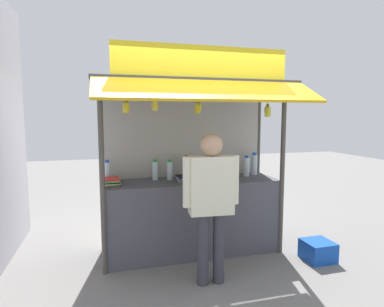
{
  "coord_description": "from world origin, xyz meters",
  "views": [
    {
      "loc": [
        -1.09,
        -3.98,
        1.78
      ],
      "look_at": [
        0.0,
        0.0,
        1.31
      ],
      "focal_mm": 30.44,
      "sensor_mm": 36.0,
      "label": 1
    }
  ],
  "objects_px": {
    "water_bottle_front_left": "(107,172)",
    "banana_bunch_inner_right": "(268,111)",
    "water_bottle_far_left": "(170,170)",
    "plastic_crate": "(318,251)",
    "water_bottle_back_right": "(246,166)",
    "magazine_stack_center": "(185,179)",
    "banana_bunch_rightmost": "(155,105)",
    "banana_bunch_leftmost": "(126,107)",
    "water_bottle_right": "(155,170)",
    "banana_bunch_inner_left": "(198,108)",
    "water_bottle_front_right": "(187,168)",
    "vendor_person": "(211,195)",
    "magazine_stack_left": "(110,182)",
    "water_bottle_back_left": "(254,164)"
  },
  "relations": [
    {
      "from": "water_bottle_far_left",
      "to": "banana_bunch_leftmost",
      "type": "relative_size",
      "value": 1.01
    },
    {
      "from": "banana_bunch_inner_right",
      "to": "water_bottle_far_left",
      "type": "bearing_deg",
      "value": 152.94
    },
    {
      "from": "vendor_person",
      "to": "water_bottle_back_left",
      "type": "bearing_deg",
      "value": -129.62
    },
    {
      "from": "water_bottle_front_right",
      "to": "water_bottle_right",
      "type": "bearing_deg",
      "value": 179.71
    },
    {
      "from": "water_bottle_far_left",
      "to": "plastic_crate",
      "type": "xyz_separation_m",
      "value": [
        1.71,
        -0.79,
        -0.96
      ]
    },
    {
      "from": "banana_bunch_inner_right",
      "to": "plastic_crate",
      "type": "bearing_deg",
      "value": -20.87
    },
    {
      "from": "water_bottle_back_left",
      "to": "magazine_stack_left",
      "type": "bearing_deg",
      "value": -174.6
    },
    {
      "from": "magazine_stack_center",
      "to": "banana_bunch_rightmost",
      "type": "distance_m",
      "value": 1.08
    },
    {
      "from": "water_bottle_far_left",
      "to": "banana_bunch_inner_right",
      "type": "distance_m",
      "value": 1.44
    },
    {
      "from": "banana_bunch_inner_left",
      "to": "banana_bunch_inner_right",
      "type": "bearing_deg",
      "value": -0.1
    },
    {
      "from": "water_bottle_back_right",
      "to": "plastic_crate",
      "type": "xyz_separation_m",
      "value": [
        0.63,
        -0.76,
        -0.97
      ]
    },
    {
      "from": "water_bottle_far_left",
      "to": "plastic_crate",
      "type": "relative_size",
      "value": 0.77
    },
    {
      "from": "magazine_stack_left",
      "to": "vendor_person",
      "type": "distance_m",
      "value": 1.3
    },
    {
      "from": "water_bottle_back_left",
      "to": "water_bottle_front_right",
      "type": "height_order",
      "value": "water_bottle_back_left"
    },
    {
      "from": "magazine_stack_center",
      "to": "water_bottle_back_left",
      "type": "bearing_deg",
      "value": 11.86
    },
    {
      "from": "water_bottle_front_left",
      "to": "water_bottle_back_left",
      "type": "height_order",
      "value": "water_bottle_back_left"
    },
    {
      "from": "water_bottle_back_left",
      "to": "banana_bunch_leftmost",
      "type": "distance_m",
      "value": 2.05
    },
    {
      "from": "magazine_stack_left",
      "to": "vendor_person",
      "type": "xyz_separation_m",
      "value": [
        1.0,
        -0.83,
        -0.03
      ]
    },
    {
      "from": "magazine_stack_left",
      "to": "banana_bunch_inner_left",
      "type": "bearing_deg",
      "value": -22.7
    },
    {
      "from": "water_bottle_back_right",
      "to": "magazine_stack_left",
      "type": "relative_size",
      "value": 1.08
    },
    {
      "from": "magazine_stack_left",
      "to": "banana_bunch_rightmost",
      "type": "bearing_deg",
      "value": -40.02
    },
    {
      "from": "water_bottle_back_left",
      "to": "plastic_crate",
      "type": "distance_m",
      "value": 1.38
    },
    {
      "from": "water_bottle_front_left",
      "to": "vendor_person",
      "type": "relative_size",
      "value": 0.17
    },
    {
      "from": "water_bottle_far_left",
      "to": "plastic_crate",
      "type": "bearing_deg",
      "value": -24.9
    },
    {
      "from": "banana_bunch_inner_left",
      "to": "magazine_stack_center",
      "type": "bearing_deg",
      "value": 98.48
    },
    {
      "from": "banana_bunch_rightmost",
      "to": "banana_bunch_leftmost",
      "type": "relative_size",
      "value": 0.89
    },
    {
      "from": "water_bottle_far_left",
      "to": "water_bottle_front_left",
      "type": "bearing_deg",
      "value": 176.81
    },
    {
      "from": "banana_bunch_leftmost",
      "to": "banana_bunch_inner_left",
      "type": "bearing_deg",
      "value": 0.09
    },
    {
      "from": "banana_bunch_inner_right",
      "to": "banana_bunch_rightmost",
      "type": "height_order",
      "value": "same"
    },
    {
      "from": "water_bottle_right",
      "to": "banana_bunch_inner_left",
      "type": "height_order",
      "value": "banana_bunch_inner_left"
    },
    {
      "from": "water_bottle_front_left",
      "to": "banana_bunch_inner_right",
      "type": "xyz_separation_m",
      "value": [
        1.88,
        -0.6,
        0.75
      ]
    },
    {
      "from": "magazine_stack_left",
      "to": "plastic_crate",
      "type": "xyz_separation_m",
      "value": [
        2.47,
        -0.65,
        -0.88
      ]
    },
    {
      "from": "banana_bunch_leftmost",
      "to": "water_bottle_right",
      "type": "bearing_deg",
      "value": 55.95
    },
    {
      "from": "water_bottle_front_right",
      "to": "water_bottle_back_left",
      "type": "bearing_deg",
      "value": 1.17
    },
    {
      "from": "banana_bunch_inner_right",
      "to": "banana_bunch_inner_left",
      "type": "height_order",
      "value": "same"
    },
    {
      "from": "water_bottle_far_left",
      "to": "water_bottle_right",
      "type": "height_order",
      "value": "water_bottle_right"
    },
    {
      "from": "water_bottle_front_left",
      "to": "banana_bunch_inner_right",
      "type": "height_order",
      "value": "banana_bunch_inner_right"
    },
    {
      "from": "water_bottle_back_right",
      "to": "water_bottle_far_left",
      "type": "xyz_separation_m",
      "value": [
        -1.07,
        0.03,
        -0.01
      ]
    },
    {
      "from": "vendor_person",
      "to": "water_bottle_front_left",
      "type": "bearing_deg",
      "value": -40.24
    },
    {
      "from": "magazine_stack_center",
      "to": "plastic_crate",
      "type": "bearing_deg",
      "value": -21.51
    },
    {
      "from": "water_bottle_front_right",
      "to": "magazine_stack_left",
      "type": "relative_size",
      "value": 1.17
    },
    {
      "from": "water_bottle_front_right",
      "to": "magazine_stack_center",
      "type": "relative_size",
      "value": 1.05
    },
    {
      "from": "water_bottle_front_left",
      "to": "banana_bunch_leftmost",
      "type": "distance_m",
      "value": 1.01
    },
    {
      "from": "banana_bunch_inner_right",
      "to": "plastic_crate",
      "type": "relative_size",
      "value": 0.89
    },
    {
      "from": "plastic_crate",
      "to": "banana_bunch_inner_right",
      "type": "bearing_deg",
      "value": 159.13
    },
    {
      "from": "water_bottle_back_right",
      "to": "plastic_crate",
      "type": "bearing_deg",
      "value": -50.23
    },
    {
      "from": "water_bottle_right",
      "to": "plastic_crate",
      "type": "bearing_deg",
      "value": -23.24
    },
    {
      "from": "water_bottle_front_right",
      "to": "magazine_stack_left",
      "type": "xyz_separation_m",
      "value": [
        -1.0,
        -0.17,
        -0.1
      ]
    },
    {
      "from": "banana_bunch_inner_right",
      "to": "banana_bunch_inner_left",
      "type": "bearing_deg",
      "value": 179.9
    },
    {
      "from": "water_bottle_front_left",
      "to": "plastic_crate",
      "type": "relative_size",
      "value": 0.82
    }
  ]
}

